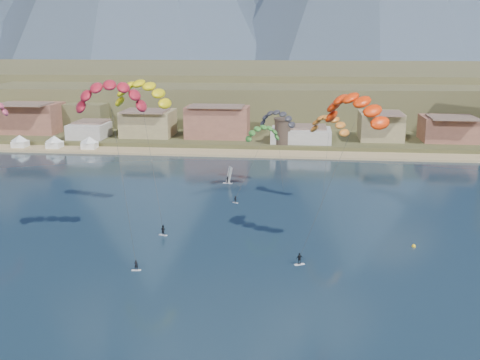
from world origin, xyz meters
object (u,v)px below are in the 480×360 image
object	(u,v)px
buoy	(414,246)
windsurfer	(228,178)
kitesurfer_yellow	(142,90)
watchtower	(282,131)
kitesurfer_orange	(355,104)
kitesurfer_green	(263,131)
kitesurfer_red	(111,91)

from	to	relation	value
buoy	windsurfer	bearing A→B (deg)	133.08
windsurfer	kitesurfer_yellow	bearing A→B (deg)	-119.68
buoy	watchtower	bearing A→B (deg)	107.03
kitesurfer_orange	kitesurfer_green	xyz separation A→B (m)	(-18.08, 37.83, -10.89)
kitesurfer_red	windsurfer	bearing A→B (deg)	73.83
watchtower	buoy	world-z (taller)	watchtower
kitesurfer_green	kitesurfer_red	bearing A→B (deg)	-118.89
watchtower	kitesurfer_yellow	bearing A→B (deg)	-110.24
kitesurfer_red	kitesurfer_yellow	world-z (taller)	kitesurfer_red
kitesurfer_red	kitesurfer_orange	world-z (taller)	kitesurfer_red
windsurfer	kitesurfer_red	bearing A→B (deg)	-106.17
kitesurfer_orange	windsurfer	distance (m)	56.83
buoy	kitesurfer_green	bearing A→B (deg)	129.84
watchtower	windsurfer	size ratio (longest dim) A/B	1.99
kitesurfer_red	kitesurfer_yellow	xyz separation A→B (m)	(-0.85, 21.62, -1.69)
windsurfer	buoy	size ratio (longest dim) A/B	6.06
kitesurfer_yellow	buoy	bearing A→B (deg)	-16.84
kitesurfer_green	windsurfer	bearing A→B (deg)	147.19
watchtower	kitesurfer_green	bearing A→B (deg)	-93.16
kitesurfer_orange	kitesurfer_green	size ratio (longest dim) A/B	1.55
watchtower	kitesurfer_orange	size ratio (longest dim) A/B	0.30
kitesurfer_red	windsurfer	size ratio (longest dim) A/B	7.19
watchtower	windsurfer	world-z (taller)	watchtower
kitesurfer_green	windsurfer	world-z (taller)	kitesurfer_green
kitesurfer_red	kitesurfer_yellow	distance (m)	21.70
windsurfer	buoy	bearing A→B (deg)	-46.92
kitesurfer_orange	buoy	size ratio (longest dim) A/B	40.85
kitesurfer_red	kitesurfer_green	distance (m)	48.78
kitesurfer_orange	buoy	distance (m)	28.05
windsurfer	kitesurfer_orange	bearing A→B (deg)	-58.13
watchtower	kitesurfer_yellow	size ratio (longest dim) A/B	0.28
kitesurfer_yellow	kitesurfer_orange	size ratio (longest dim) A/B	1.06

